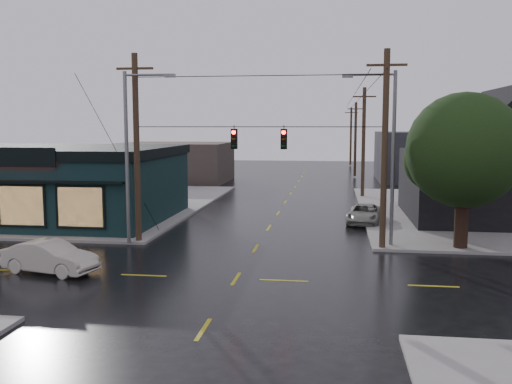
# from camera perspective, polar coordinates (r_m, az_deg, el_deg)

# --- Properties ---
(ground_plane) EXTENTS (160.00, 160.00, 0.00)m
(ground_plane) POSITION_cam_1_polar(r_m,az_deg,el_deg) (24.08, -2.02, -8.68)
(ground_plane) COLOR black
(sidewalk_nw) EXTENTS (28.00, 28.00, 0.15)m
(sidewalk_nw) POSITION_cam_1_polar(r_m,az_deg,el_deg) (49.54, -21.21, -1.07)
(sidewalk_nw) COLOR gray
(sidewalk_nw) RESTS_ON ground
(pizza_shop) EXTENTS (16.30, 12.34, 4.90)m
(pizza_shop) POSITION_cam_1_polar(r_m,az_deg,el_deg) (40.72, -20.01, 0.90)
(pizza_shop) COLOR black
(pizza_shop) RESTS_ON ground
(ne_building) EXTENTS (12.60, 11.60, 8.75)m
(ne_building) POSITION_cam_1_polar(r_m,az_deg,el_deg) (41.41, 23.29, 3.51)
(ne_building) COLOR black
(ne_building) RESTS_ON ground
(corner_tree) EXTENTS (5.85, 5.85, 7.91)m
(corner_tree) POSITION_cam_1_polar(r_m,az_deg,el_deg) (30.59, 20.11, 3.90)
(corner_tree) COLOR black
(corner_tree) RESTS_ON ground
(utility_pole_nw) EXTENTS (2.00, 0.32, 10.15)m
(utility_pole_nw) POSITION_cam_1_polar(r_m,az_deg,el_deg) (31.84, -11.62, -5.01)
(utility_pole_nw) COLOR black
(utility_pole_nw) RESTS_ON ground
(utility_pole_ne) EXTENTS (2.00, 0.32, 10.15)m
(utility_pole_ne) POSITION_cam_1_polar(r_m,az_deg,el_deg) (30.16, 12.48, -5.68)
(utility_pole_ne) COLOR black
(utility_pole_ne) RESTS_ON ground
(utility_pole_far_a) EXTENTS (2.00, 0.32, 9.65)m
(utility_pole_far_a) POSITION_cam_1_polar(r_m,az_deg,el_deg) (51.33, 10.58, -0.56)
(utility_pole_far_a) COLOR black
(utility_pole_far_a) RESTS_ON ground
(utility_pole_far_b) EXTENTS (2.00, 0.32, 9.15)m
(utility_pole_far_b) POSITION_cam_1_polar(r_m,az_deg,el_deg) (71.20, 9.83, 1.46)
(utility_pole_far_b) COLOR black
(utility_pole_far_b) RESTS_ON ground
(utility_pole_far_c) EXTENTS (2.00, 0.32, 9.15)m
(utility_pole_far_c) POSITION_cam_1_polar(r_m,az_deg,el_deg) (91.13, 9.41, 2.59)
(utility_pole_far_c) COLOR black
(utility_pole_far_c) RESTS_ON ground
(span_signal_assembly) EXTENTS (13.00, 0.48, 1.23)m
(span_signal_assembly) POSITION_cam_1_polar(r_m,az_deg,el_deg) (29.64, 0.28, 5.37)
(span_signal_assembly) COLOR black
(span_signal_assembly) RESTS_ON ground
(streetlight_nw) EXTENTS (5.40, 0.30, 9.15)m
(streetlight_nw) POSITION_cam_1_polar(r_m,az_deg,el_deg) (31.30, -12.57, -5.23)
(streetlight_nw) COLOR slate
(streetlight_nw) RESTS_ON ground
(streetlight_ne) EXTENTS (5.40, 0.30, 9.15)m
(streetlight_ne) POSITION_cam_1_polar(r_m,az_deg,el_deg) (30.89, 13.31, -5.41)
(streetlight_ne) COLOR slate
(streetlight_ne) RESTS_ON ground
(bg_building_west) EXTENTS (12.00, 10.00, 4.40)m
(bg_building_west) POSITION_cam_1_polar(r_m,az_deg,el_deg) (65.53, -8.12, 2.97)
(bg_building_west) COLOR #3E302D
(bg_building_west) RESTS_ON ground
(bg_building_east) EXTENTS (14.00, 12.00, 5.60)m
(bg_building_east) POSITION_cam_1_polar(r_m,az_deg,el_deg) (69.02, 17.88, 3.40)
(bg_building_east) COLOR black
(bg_building_east) RESTS_ON ground
(sedan_cream) EXTENTS (4.50, 2.43, 1.41)m
(sedan_cream) POSITION_cam_1_polar(r_m,az_deg,el_deg) (26.39, -19.92, -6.14)
(sedan_cream) COLOR #B8AFA1
(sedan_cream) RESTS_ON ground
(suv_silver) EXTENTS (2.67, 4.71, 1.24)m
(suv_silver) POSITION_cam_1_polar(r_m,az_deg,el_deg) (37.85, 10.79, -2.18)
(suv_silver) COLOR gray
(suv_silver) RESTS_ON ground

